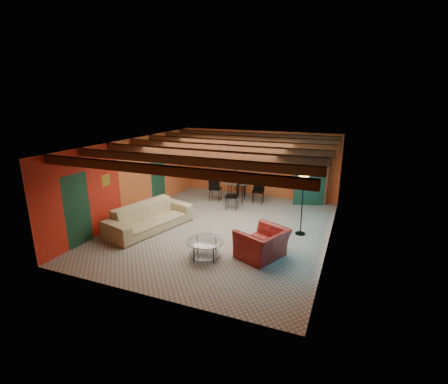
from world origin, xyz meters
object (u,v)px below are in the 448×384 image
at_px(armoire, 311,179).
at_px(potted_plant, 313,147).
at_px(coffee_table, 205,249).
at_px(dining_table, 237,188).
at_px(floor_lamp, 302,205).
at_px(armchair, 262,244).
at_px(vase, 237,172).
at_px(sofa, 150,217).

xyz_separation_m(armoire, potted_plant, (0.00, 0.00, 1.22)).
xyz_separation_m(coffee_table, armoire, (1.82, 5.71, 0.74)).
distance_m(dining_table, floor_lamp, 3.67).
distance_m(armchair, dining_table, 4.69).
distance_m(coffee_table, armoire, 6.04).
bearing_deg(floor_lamp, coffee_table, -128.97).
bearing_deg(vase, armoire, 20.13).
relative_size(coffee_table, vase, 5.72).
bearing_deg(coffee_table, vase, 100.44).
bearing_deg(coffee_table, floor_lamp, 51.03).
bearing_deg(armoire, coffee_table, -125.89).
distance_m(dining_table, vase, 0.66).
bearing_deg(floor_lamp, vase, 142.47).
height_order(floor_lamp, vase, floor_lamp).
relative_size(dining_table, floor_lamp, 1.18).
relative_size(floor_lamp, vase, 10.93).
distance_m(floor_lamp, vase, 3.66).
relative_size(floor_lamp, potted_plant, 4.01).
height_order(dining_table, vase, vase).
xyz_separation_m(dining_table, potted_plant, (2.69, 0.99, 1.63)).
relative_size(armoire, potted_plant, 4.21).
distance_m(coffee_table, vase, 4.90).
bearing_deg(armchair, potted_plant, -161.64).
relative_size(armchair, floor_lamp, 0.64).
xyz_separation_m(coffee_table, dining_table, (-0.87, 4.72, 0.32)).
bearing_deg(sofa, armoire, -27.67).
bearing_deg(floor_lamp, armchair, -109.38).
relative_size(sofa, floor_lamp, 1.50).
bearing_deg(floor_lamp, dining_table, 142.47).
bearing_deg(potted_plant, coffee_table, -107.72).
xyz_separation_m(potted_plant, vase, (-2.69, -0.99, -0.97)).
bearing_deg(armoire, armchair, -113.44).
relative_size(armchair, potted_plant, 2.56).
xyz_separation_m(sofa, armchair, (3.78, -0.50, -0.02)).
height_order(coffee_table, potted_plant, potted_plant).
distance_m(armchair, coffee_table, 1.48).
xyz_separation_m(dining_table, armoire, (2.69, 0.99, 0.41)).
height_order(coffee_table, vase, vase).
bearing_deg(dining_table, armoire, 20.13).
bearing_deg(sofa, armchair, -82.52).
distance_m(sofa, armchair, 3.82).
height_order(sofa, floor_lamp, floor_lamp).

